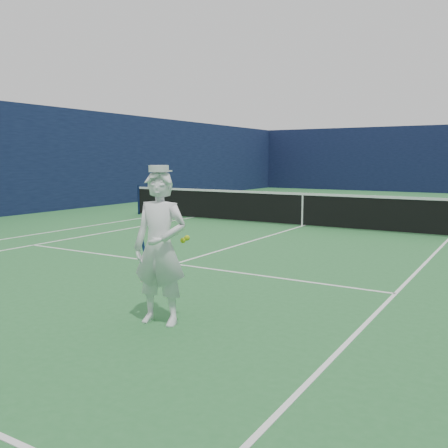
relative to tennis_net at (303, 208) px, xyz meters
The scene contains 5 objects.
ground 0.55m from the tennis_net, ahead, with size 80.00×80.00×0.00m, color #296C34.
court_markings 0.55m from the tennis_net, ahead, with size 11.03×23.83×0.01m.
windscreen_fence 1.45m from the tennis_net, ahead, with size 20.12×36.12×4.00m.
tennis_net is the anchor object (origin of this frame).
tennis_player 9.47m from the tennis_net, 78.20° to the right, with size 0.84×0.57×1.94m.
Camera 1 is at (5.67, -13.95, 2.01)m, focal length 40.00 mm.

